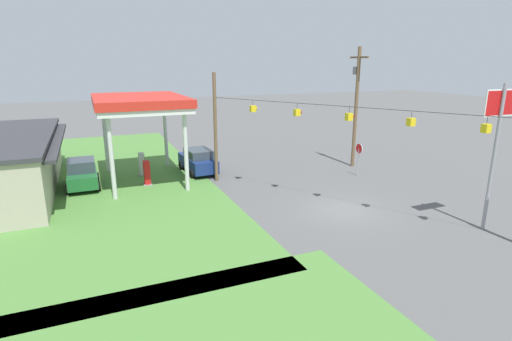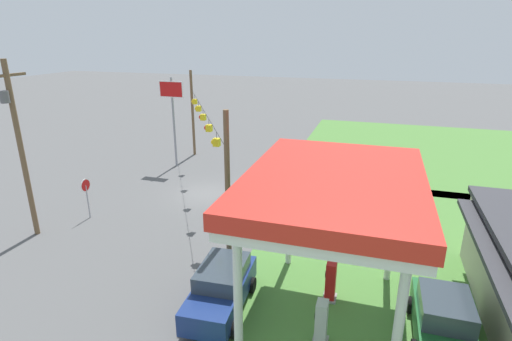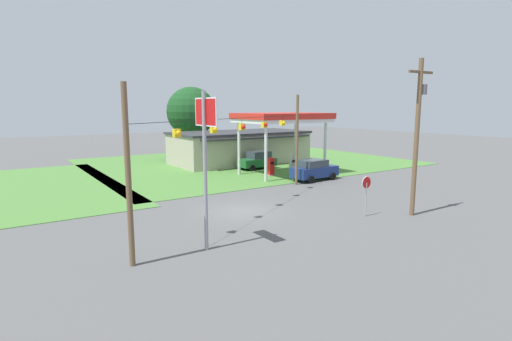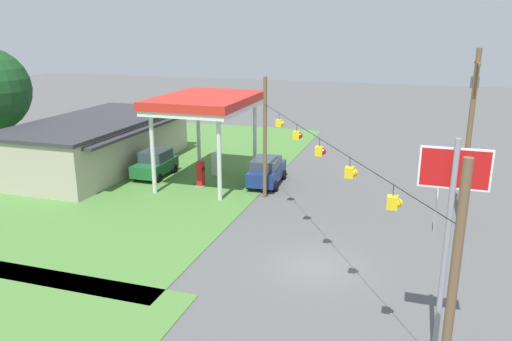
# 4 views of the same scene
# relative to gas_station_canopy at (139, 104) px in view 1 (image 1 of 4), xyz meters

# --- Properties ---
(ground_plane) EXTENTS (160.00, 160.00, 0.00)m
(ground_plane) POSITION_rel_gas_station_canopy_xyz_m (-10.67, -9.79, -5.51)
(ground_plane) COLOR #565656
(gas_station_canopy) EXTENTS (8.54, 6.00, 6.05)m
(gas_station_canopy) POSITION_rel_gas_station_canopy_xyz_m (0.00, 0.00, 0.00)
(gas_station_canopy) COLOR silver
(gas_station_canopy) RESTS_ON ground
(fuel_pump_near) EXTENTS (0.71, 0.56, 1.76)m
(fuel_pump_near) POSITION_rel_gas_station_canopy_xyz_m (-1.33, -0.00, -4.66)
(fuel_pump_near) COLOR gray
(fuel_pump_near) RESTS_ON ground
(fuel_pump_far) EXTENTS (0.71, 0.56, 1.76)m
(fuel_pump_far) POSITION_rel_gas_station_canopy_xyz_m (1.33, -0.00, -4.66)
(fuel_pump_far) COLOR gray
(fuel_pump_far) RESTS_ON ground
(car_at_pumps_front) EXTENTS (4.61, 2.32, 1.90)m
(car_at_pumps_front) POSITION_rel_gas_station_canopy_xyz_m (0.54, -4.13, -4.53)
(car_at_pumps_front) COLOR navy
(car_at_pumps_front) RESTS_ON ground
(car_at_pumps_rear) EXTENTS (4.01, 2.12, 1.93)m
(car_at_pumps_rear) POSITION_rel_gas_station_canopy_xyz_m (-0.14, 4.12, -4.53)
(car_at_pumps_rear) COLOR #1E602D
(car_at_pumps_rear) RESTS_ON ground
(stop_sign_roadside) EXTENTS (0.80, 0.08, 2.50)m
(stop_sign_roadside) POSITION_rel_gas_station_canopy_xyz_m (-4.99, -14.99, -3.69)
(stop_sign_roadside) COLOR #99999E
(stop_sign_roadside) RESTS_ON ground
(stop_sign_overhead) EXTENTS (0.22, 2.07, 7.37)m
(stop_sign_overhead) POSITION_rel_gas_station_canopy_xyz_m (-15.70, -14.82, -0.25)
(stop_sign_overhead) COLOR gray
(stop_sign_overhead) RESTS_ON ground
(utility_pole_main) EXTENTS (2.20, 0.44, 9.48)m
(utility_pole_main) POSITION_rel_gas_station_canopy_xyz_m (-2.35, -16.43, -0.20)
(utility_pole_main) COLOR brown
(utility_pole_main) RESTS_ON ground
(signal_span_gantry) EXTENTS (17.38, 10.24, 7.65)m
(signal_span_gantry) POSITION_rel_gas_station_canopy_xyz_m (-10.67, -9.81, -1.24)
(signal_span_gantry) COLOR brown
(signal_span_gantry) RESTS_ON ground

